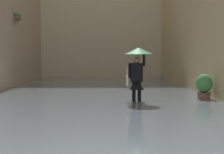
% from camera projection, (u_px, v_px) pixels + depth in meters
% --- Properties ---
extents(ground_plane, '(60.00, 60.00, 0.00)m').
position_uv_depth(ground_plane, '(98.00, 97.00, 13.01)').
color(ground_plane, gray).
extents(flood_water, '(9.01, 25.04, 0.14)m').
position_uv_depth(flood_water, '(98.00, 95.00, 13.01)').
color(flood_water, slate).
rests_on(flood_water, ground_plane).
extents(building_facade_far, '(11.81, 1.80, 9.01)m').
position_uv_depth(building_facade_far, '(101.00, 15.00, 23.12)').
color(building_facade_far, beige).
rests_on(building_facade_far, ground_plane).
extents(person_wading, '(0.93, 0.93, 1.96)m').
position_uv_depth(person_wading, '(138.00, 65.00, 10.55)').
color(person_wading, black).
rests_on(person_wading, ground_plane).
extents(potted_plant_mid_left, '(0.57, 0.57, 0.99)m').
position_uv_depth(potted_plant_mid_left, '(204.00, 87.00, 11.29)').
color(potted_plant_mid_left, brown).
rests_on(potted_plant_mid_left, ground_plane).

